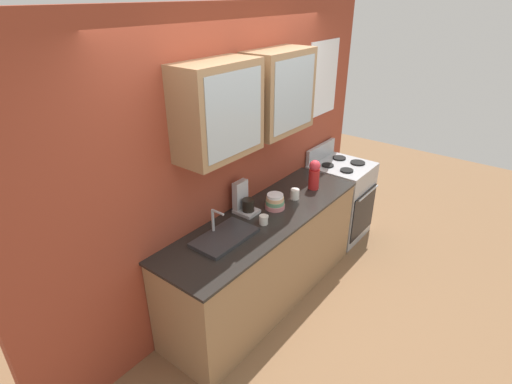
{
  "coord_description": "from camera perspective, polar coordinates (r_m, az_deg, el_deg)",
  "views": [
    {
      "loc": [
        -2.46,
        -1.81,
        2.69
      ],
      "look_at": [
        -0.14,
        0.0,
        1.2
      ],
      "focal_mm": 28.04,
      "sensor_mm": 36.0,
      "label": 1
    }
  ],
  "objects": [
    {
      "name": "back_wall_unit",
      "position": [
        3.49,
        -2.78,
        6.0
      ],
      "size": [
        4.11,
        0.44,
        2.63
      ],
      "color": "#993D28",
      "rests_on": "ground_plane"
    },
    {
      "name": "sink_faucet",
      "position": [
        3.23,
        -4.53,
        -6.35
      ],
      "size": [
        0.53,
        0.31,
        0.23
      ],
      "color": "#2D2D30",
      "rests_on": "counter"
    },
    {
      "name": "coffee_maker",
      "position": [
        3.55,
        -1.75,
        -1.31
      ],
      "size": [
        0.17,
        0.2,
        0.29
      ],
      "color": "#B7B7BC",
      "rests_on": "counter"
    },
    {
      "name": "counter",
      "position": [
        3.78,
        1.36,
        -9.38
      ],
      "size": [
        2.24,
        0.66,
        0.91
      ],
      "color": "#93704C",
      "rests_on": "ground_plane"
    },
    {
      "name": "bowl_stack",
      "position": [
        3.63,
        2.73,
        -1.39
      ],
      "size": [
        0.18,
        0.18,
        0.14
      ],
      "color": "#D87F84",
      "rests_on": "counter"
    },
    {
      "name": "cup_near_sink",
      "position": [
        3.4,
        1.11,
        -3.96
      ],
      "size": [
        0.11,
        0.07,
        0.08
      ],
      "color": "silver",
      "rests_on": "counter"
    },
    {
      "name": "cup_near_bowls",
      "position": [
        3.81,
        5.58,
        -0.28
      ],
      "size": [
        0.12,
        0.08,
        0.1
      ],
      "color": "silver",
      "rests_on": "counter"
    },
    {
      "name": "stove_range",
      "position": [
        4.87,
        11.77,
        -1.02
      ],
      "size": [
        0.62,
        0.67,
        1.09
      ],
      "color": "#ADAFB5",
      "rests_on": "ground_plane"
    },
    {
      "name": "vase",
      "position": [
        4.0,
        8.31,
        2.51
      ],
      "size": [
        0.11,
        0.11,
        0.3
      ],
      "color": "#B21E1E",
      "rests_on": "counter"
    },
    {
      "name": "ground_plane",
      "position": [
        4.07,
        1.29,
        -14.56
      ],
      "size": [
        10.0,
        10.0,
        0.0
      ],
      "primitive_type": "plane",
      "color": "brown"
    }
  ]
}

